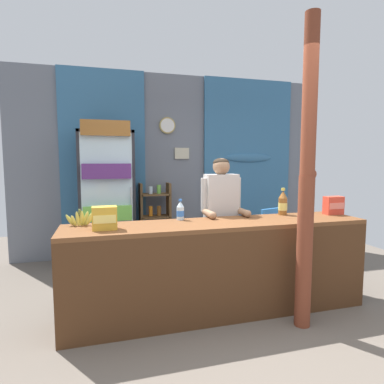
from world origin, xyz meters
TOP-DOWN VIEW (x-y plane):
  - ground_plane at (0.00, 1.09)m, footprint 7.06×7.06m
  - back_wall_curtained at (0.05, 2.76)m, footprint 4.87×0.22m
  - stall_counter at (0.03, 0.37)m, footprint 3.00×0.58m
  - timber_post at (0.68, 0.02)m, footprint 0.16×0.14m
  - drink_fridge at (-1.01, 2.25)m, footprint 0.75×0.74m
  - bottle_shelf_rack at (-0.29, 2.49)m, footprint 0.48×0.28m
  - plastic_lawn_chair at (1.15, 1.61)m, footprint 0.56×0.56m
  - shopkeeper at (0.21, 0.91)m, footprint 0.47×0.42m
  - soda_bottle_iced_tea at (0.86, 0.70)m, footprint 0.10×0.10m
  - soda_bottle_water at (-0.31, 0.70)m, footprint 0.08×0.08m
  - snack_box_choco_powder at (-1.06, 0.43)m, footprint 0.21×0.13m
  - snack_box_crackers at (1.43, 0.57)m, footprint 0.21×0.11m
  - banana_bunch at (-1.28, 0.66)m, footprint 0.28×0.06m

SIDE VIEW (x-z plane):
  - ground_plane at x=0.00m, z-range 0.00..0.00m
  - plastic_lawn_chair at x=1.15m, z-range 0.06..0.92m
  - stall_counter at x=0.03m, z-range 0.11..1.03m
  - bottle_shelf_rack at x=-0.29m, z-range 0.03..1.20m
  - shopkeeper at x=0.21m, z-range 0.19..1.74m
  - banana_bunch at x=-1.28m, z-range 0.90..1.06m
  - soda_bottle_water at x=-0.31m, z-range 0.90..1.11m
  - snack_box_crackers at x=1.43m, z-range 0.92..1.12m
  - snack_box_choco_powder at x=-1.06m, z-range 0.92..1.12m
  - soda_bottle_iced_tea at x=0.86m, z-range 0.89..1.19m
  - drink_fridge at x=-1.01m, z-range 0.10..2.14m
  - timber_post at x=0.68m, z-range -0.06..2.72m
  - back_wall_curtained at x=0.05m, z-range 0.04..2.93m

